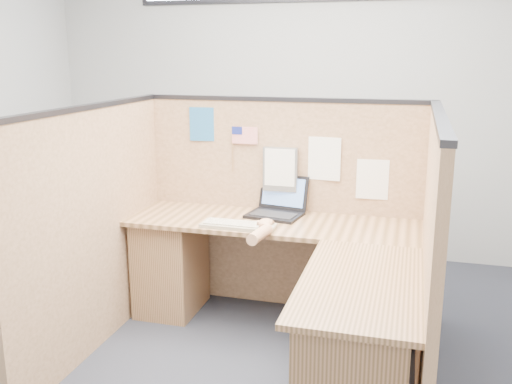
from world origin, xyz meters
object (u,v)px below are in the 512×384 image
(laptop, at_px, (277,205))
(mouse, at_px, (266,226))
(l_desk, at_px, (285,294))
(keyboard, at_px, (238,225))

(laptop, xyz_separation_m, mouse, (0.02, -0.38, -0.04))
(l_desk, distance_m, laptop, 0.72)
(mouse, bearing_deg, laptop, 93.04)
(l_desk, distance_m, mouse, 0.44)
(keyboard, bearing_deg, laptop, 67.54)
(l_desk, xyz_separation_m, laptop, (-0.20, 0.57, 0.40))
(l_desk, xyz_separation_m, mouse, (-0.18, 0.19, 0.36))
(laptop, xyz_separation_m, keyboard, (-0.16, -0.38, -0.05))
(l_desk, bearing_deg, laptop, 108.96)
(l_desk, distance_m, keyboard, 0.54)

